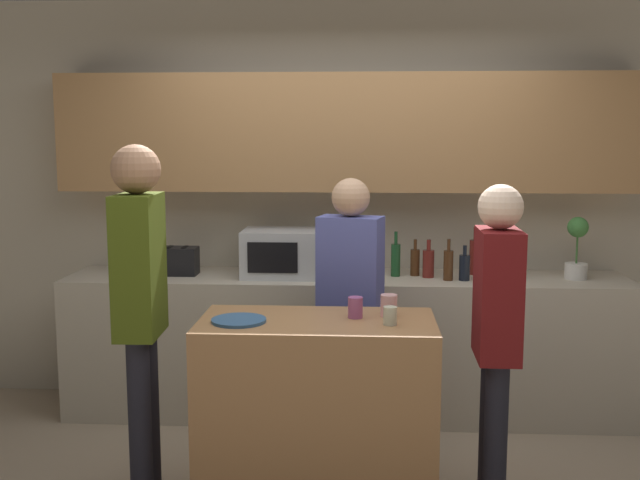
{
  "coord_description": "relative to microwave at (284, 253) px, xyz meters",
  "views": [
    {
      "loc": [
        0.1,
        -3.35,
        1.82
      ],
      "look_at": [
        -0.11,
        0.38,
        1.29
      ],
      "focal_mm": 42.0,
      "sensor_mm": 36.0,
      "label": 1
    }
  ],
  "objects": [
    {
      "name": "bottle_3",
      "position": [
        1.04,
        -0.09,
        -0.05
      ],
      "size": [
        0.06,
        0.06,
        0.26
      ],
      "color": "#472814",
      "rests_on": "back_counter"
    },
    {
      "name": "person_left",
      "position": [
        1.14,
        -1.28,
        -0.12
      ],
      "size": [
        0.21,
        0.34,
        1.59
      ],
      "rotation": [
        0.0,
        0.0,
        1.55
      ],
      "color": "black",
      "rests_on": "ground_plane"
    },
    {
      "name": "person_center",
      "position": [
        -0.55,
        -1.29,
        0.01
      ],
      "size": [
        0.23,
        0.35,
        1.77
      ],
      "rotation": [
        0.0,
        0.0,
        -1.53
      ],
      "color": "black",
      "rests_on": "ground_plane"
    },
    {
      "name": "plate_on_island",
      "position": [
        -0.07,
        -1.32,
        -0.11
      ],
      "size": [
        0.26,
        0.26,
        0.01
      ],
      "color": "#2D5684",
      "rests_on": "kitchen_island"
    },
    {
      "name": "back_counter",
      "position": [
        0.4,
        0.0,
        -0.6
      ],
      "size": [
        3.6,
        0.62,
        0.91
      ],
      "color": "#B7AD99",
      "rests_on": "ground_plane"
    },
    {
      "name": "kitchen_island",
      "position": [
        0.29,
        -1.26,
        -0.59
      ],
      "size": [
        1.13,
        0.58,
        0.94
      ],
      "color": "#996B42",
      "rests_on": "ground_plane"
    },
    {
      "name": "back_wall",
      "position": [
        0.4,
        0.28,
        0.48
      ],
      "size": [
        6.4,
        0.4,
        2.7
      ],
      "color": "#B2A893",
      "rests_on": "ground_plane"
    },
    {
      "name": "bottle_1",
      "position": [
        0.85,
        0.06,
        -0.06
      ],
      "size": [
        0.06,
        0.06,
        0.24
      ],
      "color": "#472814",
      "rests_on": "back_counter"
    },
    {
      "name": "bottle_0",
      "position": [
        0.72,
        0.03,
        -0.04
      ],
      "size": [
        0.06,
        0.06,
        0.29
      ],
      "color": "#194723",
      "rests_on": "back_counter"
    },
    {
      "name": "bottle_2",
      "position": [
        0.93,
        0.0,
        -0.06
      ],
      "size": [
        0.07,
        0.07,
        0.24
      ],
      "color": "maroon",
      "rests_on": "back_counter"
    },
    {
      "name": "person_right",
      "position": [
        0.44,
        -0.71,
        -0.12
      ],
      "size": [
        0.38,
        0.27,
        1.58
      ],
      "rotation": [
        0.0,
        0.0,
        -3.41
      ],
      "color": "black",
      "rests_on": "ground_plane"
    },
    {
      "name": "bottle_4",
      "position": [
        1.14,
        -0.09,
        -0.07
      ],
      "size": [
        0.07,
        0.07,
        0.22
      ],
      "color": "black",
      "rests_on": "back_counter"
    },
    {
      "name": "cup_1",
      "position": [
        0.64,
        -1.17,
        -0.07
      ],
      "size": [
        0.08,
        0.08,
        0.11
      ],
      "color": "#DFA4A5",
      "rests_on": "kitchen_island"
    },
    {
      "name": "microwave",
      "position": [
        0.0,
        0.0,
        0.0
      ],
      "size": [
        0.52,
        0.39,
        0.3
      ],
      "color": "#B7BABC",
      "rests_on": "back_counter"
    },
    {
      "name": "cup_2",
      "position": [
        0.47,
        -1.21,
        -0.07
      ],
      "size": [
        0.07,
        0.07,
        0.1
      ],
      "color": "#A15084",
      "rests_on": "kitchen_island"
    },
    {
      "name": "toaster",
      "position": [
        -0.7,
        0.0,
        -0.06
      ],
      "size": [
        0.26,
        0.16,
        0.18
      ],
      "color": "black",
      "rests_on": "back_counter"
    },
    {
      "name": "bottle_5",
      "position": [
        1.24,
        0.12,
        -0.03
      ],
      "size": [
        0.07,
        0.07,
        0.31
      ],
      "color": "maroon",
      "rests_on": "back_counter"
    },
    {
      "name": "potted_plant",
      "position": [
        1.85,
        0.0,
        0.05
      ],
      "size": [
        0.14,
        0.14,
        0.39
      ],
      "color": "silver",
      "rests_on": "back_counter"
    },
    {
      "name": "cup_0",
      "position": [
        0.64,
        -1.33,
        -0.08
      ],
      "size": [
        0.06,
        0.06,
        0.09
      ],
      "color": "beige",
      "rests_on": "kitchen_island"
    }
  ]
}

